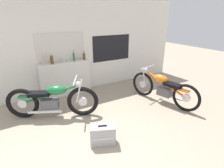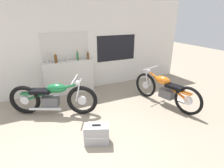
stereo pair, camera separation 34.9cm
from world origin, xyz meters
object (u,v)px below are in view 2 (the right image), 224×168
(motorcycle_green, at_px, (53,98))
(hard_case_silver, at_px, (97,134))
(motorcycle_orange, at_px, (165,89))
(bottle_right_center, at_px, (78,56))
(bottle_left_center, at_px, (56,58))
(bottle_leftmost, at_px, (47,59))
(bottle_rightmost, at_px, (88,56))
(bottle_center, at_px, (67,59))

(motorcycle_green, bearing_deg, hard_case_silver, -68.24)
(motorcycle_orange, bearing_deg, motorcycle_green, 165.13)
(bottle_right_center, bearing_deg, motorcycle_green, -130.01)
(bottle_right_center, bearing_deg, hard_case_silver, -98.14)
(bottle_left_center, relative_size, motorcycle_orange, 0.15)
(bottle_leftmost, bearing_deg, bottle_left_center, -11.27)
(bottle_left_center, bearing_deg, hard_case_silver, -83.71)
(bottle_leftmost, xyz_separation_m, hard_case_silver, (0.51, -2.59, -0.96))
(motorcycle_green, xyz_separation_m, motorcycle_orange, (2.81, -0.75, 0.00))
(motorcycle_orange, bearing_deg, bottle_rightmost, 129.31)
(bottle_leftmost, xyz_separation_m, motorcycle_green, (-0.07, -1.14, -0.72))
(motorcycle_orange, distance_m, hard_case_silver, 2.35)
(bottle_right_center, bearing_deg, bottle_leftmost, 179.57)
(bottle_center, relative_size, bottle_rightmost, 0.62)
(bottle_left_center, xyz_separation_m, bottle_rightmost, (0.97, 0.04, -0.01))
(bottle_leftmost, height_order, bottle_left_center, bottle_leftmost)
(motorcycle_green, bearing_deg, bottle_center, 60.96)
(bottle_center, bearing_deg, bottle_left_center, -177.12)
(bottle_left_center, relative_size, motorcycle_green, 0.15)
(bottle_left_center, bearing_deg, bottle_right_center, 3.52)
(bottle_leftmost, xyz_separation_m, bottle_rightmost, (1.21, -0.01, -0.02))
(bottle_center, xyz_separation_m, bottle_rightmost, (0.66, 0.02, 0.04))
(bottle_leftmost, relative_size, bottle_center, 1.91)
(bottle_left_center, distance_m, bottle_right_center, 0.65)
(bottle_center, xyz_separation_m, hard_case_silver, (-0.04, -2.56, -0.90))
(bottle_leftmost, distance_m, motorcycle_orange, 3.41)
(motorcycle_green, relative_size, motorcycle_orange, 0.99)
(bottle_left_center, height_order, bottle_rightmost, bottle_left_center)
(bottle_rightmost, relative_size, motorcycle_orange, 0.13)
(motorcycle_green, relative_size, hard_case_silver, 3.77)
(bottle_left_center, distance_m, motorcycle_green, 1.34)
(bottle_leftmost, xyz_separation_m, bottle_right_center, (0.89, -0.01, 0.00))
(bottle_center, xyz_separation_m, bottle_right_center, (0.34, 0.02, 0.07))
(bottle_rightmost, distance_m, hard_case_silver, 2.84)
(bottle_right_center, bearing_deg, bottle_left_center, -176.48)
(bottle_leftmost, relative_size, hard_case_silver, 0.59)
(motorcycle_green, bearing_deg, bottle_right_center, 49.99)
(bottle_rightmost, relative_size, hard_case_silver, 0.49)
(hard_case_silver, bearing_deg, bottle_rightmost, 74.96)
(motorcycle_green, bearing_deg, bottle_left_center, 74.65)
(bottle_leftmost, height_order, motorcycle_orange, bottle_leftmost)
(bottle_rightmost, bearing_deg, motorcycle_orange, -50.69)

